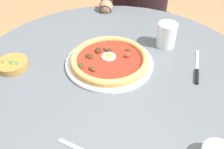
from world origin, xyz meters
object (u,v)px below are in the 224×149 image
at_px(pizza_on_plate, 109,60).
at_px(dining_table, 113,94).
at_px(water_glass, 167,37).
at_px(cafe_chair_diner, 138,11).
at_px(olive_pan, 12,64).
at_px(diner_person, 135,23).
at_px(steak_knife, 197,71).

bearing_deg(pizza_on_plate, dining_table, -108.21).
relative_size(water_glass, cafe_chair_diner, 0.11).
distance_m(olive_pan, cafe_chair_diner, 1.02).
distance_m(water_glass, diner_person, 0.63).
bearing_deg(diner_person, steak_knife, -116.71).
bearing_deg(water_glass, cafe_chair_diner, 54.99).
distance_m(steak_knife, olive_pan, 0.64).
height_order(steak_knife, diner_person, diner_person).
xyz_separation_m(dining_table, cafe_chair_diner, (0.67, 0.58, -0.08)).
bearing_deg(water_glass, steak_knife, -101.21).
height_order(diner_person, cafe_chair_diner, diner_person).
distance_m(water_glass, olive_pan, 0.58).
relative_size(dining_table, pizza_on_plate, 3.32).
relative_size(dining_table, diner_person, 0.92).
distance_m(diner_person, cafe_chair_diner, 0.14).
bearing_deg(steak_knife, pizza_on_plate, 133.65).
relative_size(dining_table, olive_pan, 8.55).
bearing_deg(olive_pan, cafe_chair_diner, 20.48).
bearing_deg(steak_knife, diner_person, 63.29).
xyz_separation_m(dining_table, water_glass, (0.26, -0.00, 0.16)).
xyz_separation_m(pizza_on_plate, steak_knife, (0.21, -0.22, -0.01)).
height_order(water_glass, diner_person, diner_person).
xyz_separation_m(dining_table, pizza_on_plate, (0.01, 0.04, 0.13)).
height_order(dining_table, diner_person, diner_person).
xyz_separation_m(steak_knife, olive_pan, (-0.49, 0.41, 0.01)).
distance_m(dining_table, water_glass, 0.30).
distance_m(water_glass, cafe_chair_diner, 0.76).
xyz_separation_m(diner_person, cafe_chair_diner, (0.11, 0.09, 0.01)).
height_order(pizza_on_plate, olive_pan, olive_pan).
distance_m(pizza_on_plate, diner_person, 0.75).
bearing_deg(dining_table, pizza_on_plate, 71.79).
relative_size(water_glass, steak_knife, 0.57).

